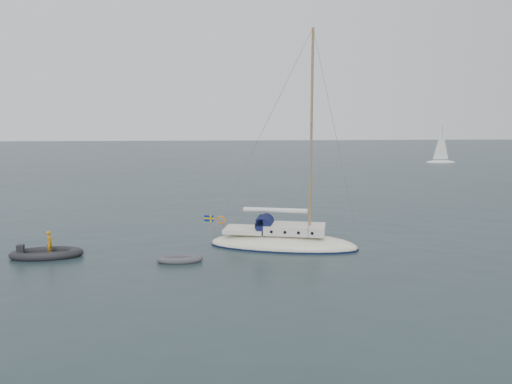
{
  "coord_description": "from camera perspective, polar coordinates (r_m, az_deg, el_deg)",
  "views": [
    {
      "loc": [
        -3.37,
        -31.64,
        8.47
      ],
      "look_at": [
        -1.06,
        0.0,
        3.67
      ],
      "focal_mm": 35.0,
      "sensor_mm": 36.0,
      "label": 1
    }
  ],
  "objects": [
    {
      "name": "ground",
      "position": [
        32.93,
        1.86,
        -6.31
      ],
      "size": [
        300.0,
        300.0,
        0.0
      ],
      "primitive_type": "plane",
      "color": "black",
      "rests_on": "ground"
    },
    {
      "name": "sailboat",
      "position": [
        32.61,
        3.15,
        -4.49
      ],
      "size": [
        10.16,
        3.04,
        14.48
      ],
      "rotation": [
        0.0,
        0.0,
        -0.24
      ],
      "color": "white",
      "rests_on": "ground"
    },
    {
      "name": "dinghy",
      "position": [
        29.99,
        -8.7,
        -7.57
      ],
      "size": [
        2.72,
        1.23,
        0.39
      ],
      "rotation": [
        0.0,
        0.0,
        0.04
      ],
      "color": "#47474C",
      "rests_on": "ground"
    },
    {
      "name": "distant_yacht_b",
      "position": [
        98.99,
        20.41,
        4.95
      ],
      "size": [
        5.5,
        2.93,
        7.29
      ],
      "rotation": [
        0.0,
        0.0,
        -0.01
      ],
      "color": "silver",
      "rests_on": "ground"
    },
    {
      "name": "rib",
      "position": [
        33.13,
        -22.86,
        -6.44
      ],
      "size": [
        4.36,
        1.98,
        1.65
      ],
      "rotation": [
        0.0,
        0.0,
        0.11
      ],
      "color": "black",
      "rests_on": "ground"
    }
  ]
}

